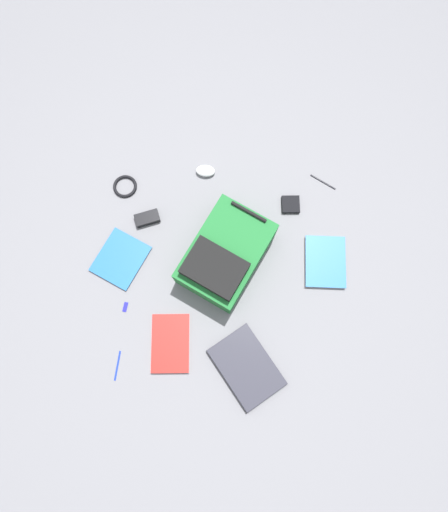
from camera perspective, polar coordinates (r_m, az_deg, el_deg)
name	(u,v)px	position (r m, az deg, el deg)	size (l,w,h in m)	color
ground_plane	(221,266)	(2.09, -0.38, -1.41)	(3.96, 3.96, 0.00)	slate
backpack	(225,256)	(2.00, 0.14, 0.06)	(0.42, 0.52, 0.22)	#1E662D
laptop	(247,367)	(2.03, 3.04, -14.55)	(0.40, 0.39, 0.03)	#24242C
book_red	(325,262)	(2.14, 13.33, -0.76)	(0.24, 0.29, 0.02)	silver
book_comic	(121,259)	(2.15, -13.60, -0.37)	(0.27, 0.29, 0.01)	silver
book_manual	(171,343)	(2.05, -7.13, -11.45)	(0.23, 0.30, 0.02)	silver
computer_mouse	(205,171)	(2.22, -2.48, 11.26)	(0.06, 0.10, 0.04)	silver
cable_coil	(125,186)	(2.26, -13.05, 9.02)	(0.12, 0.12, 0.02)	black
power_brick	(147,218)	(2.17, -10.19, 4.97)	(0.06, 0.12, 0.03)	black
pen_black	(117,366)	(2.10, -14.02, -13.98)	(0.01, 0.01, 0.13)	#1933B2
pen_blue	(323,182)	(2.27, 13.06, 9.60)	(0.01, 0.01, 0.15)	black
earbud_pouch	(291,205)	(2.19, 8.86, 6.78)	(0.09, 0.09, 0.02)	black
usb_stick	(125,307)	(2.11, -13.02, -6.62)	(0.02, 0.05, 0.01)	#191999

